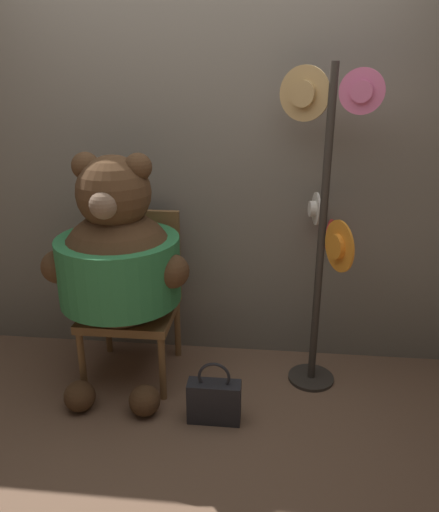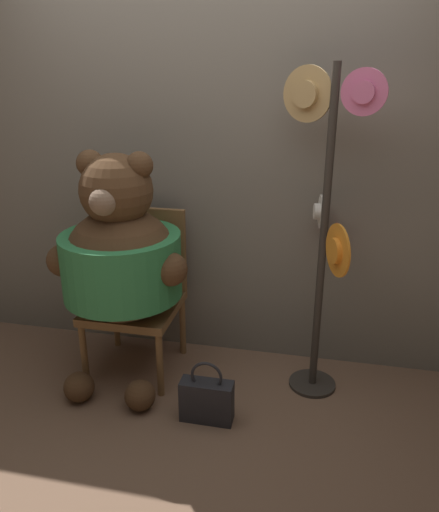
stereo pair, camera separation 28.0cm
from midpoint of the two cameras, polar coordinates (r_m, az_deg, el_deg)
name	(u,v)px [view 2 (the right image)]	position (r m, az deg, el deg)	size (l,w,h in m)	color
ground_plane	(186,406)	(2.97, -1.08, -16.88)	(14.00, 14.00, 0.00)	brown
wall_back	(213,187)	(3.14, 1.81, 7.90)	(8.00, 0.10, 2.23)	slate
chair	(139,288)	(3.14, -6.73, -3.67)	(0.53, 0.53, 1.00)	brown
teddy_bear	(121,258)	(2.88, -8.52, -0.24)	(0.83, 0.74, 1.40)	#4C331E
hat_display_rack	(325,222)	(2.77, 14.84, 3.76)	(0.51, 0.58, 1.84)	#332D28
handbag_on_ground	(207,400)	(2.80, 1.50, -16.18)	(0.29, 0.11, 0.37)	#232328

